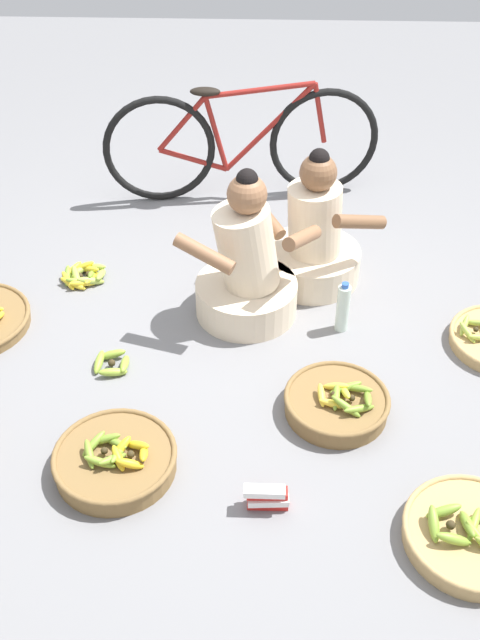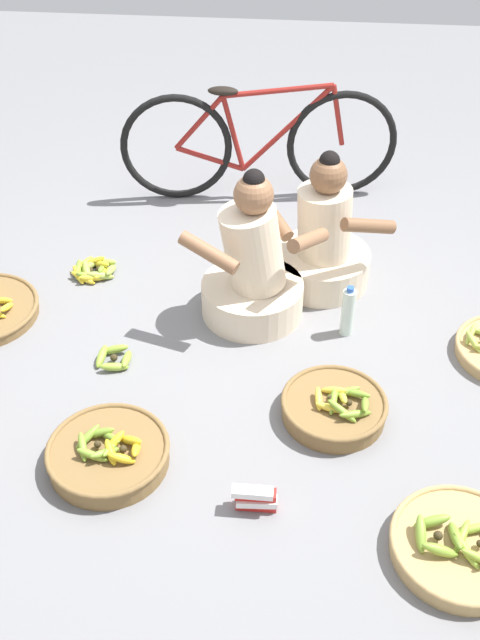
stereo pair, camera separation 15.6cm
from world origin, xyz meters
name	(u,v)px [view 1 (the left image)]	position (x,y,z in m)	size (l,w,h in m)	color
ground_plane	(241,349)	(0.00, 0.00, 0.00)	(10.00, 10.00, 0.00)	slate
vendor_woman_front	(247,270)	(0.02, 0.30, 0.26)	(0.72, 0.53, 0.82)	beige
vendor_woman_behind	(313,240)	(0.36, 0.61, 0.24)	(0.74, 0.52, 0.77)	beige
bicycle_leaning	(242,143)	(-0.05, 1.50, 0.36)	(1.69, 0.29, 0.73)	black
banana_basket_near_vendor	(472,534)	(0.90, -1.06, 0.05)	(0.52, 0.52, 0.15)	tan
banana_basket_back_left	(115,459)	(-0.49, -0.76, 0.06)	(0.51, 0.51, 0.16)	brown
banana_basket_mid_left	(337,403)	(0.44, -0.40, 0.06)	(0.47, 0.47, 0.16)	brown
loose_bananas_back_right	(83,275)	(-0.89, 0.55, 0.03)	(0.27, 0.25, 0.10)	#9EB747
loose_bananas_front_left	(112,363)	(-0.61, -0.15, 0.03)	(0.18, 0.19, 0.07)	#8CAD38
water_bottle	(343,308)	(0.50, 0.18, 0.13)	(0.06, 0.06, 0.28)	silver
packet_carton_stack	(267,497)	(0.13, -0.93, 0.06)	(0.18, 0.07, 0.12)	red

